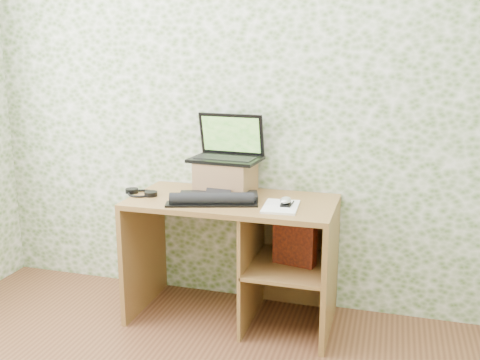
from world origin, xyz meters
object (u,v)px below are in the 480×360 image
(desk, at_px, (246,242))
(notepad, at_px, (281,207))
(riser, at_px, (226,177))
(keyboard, at_px, (216,198))
(laptop, at_px, (228,149))

(desk, bearing_deg, notepad, -27.40)
(riser, bearing_deg, keyboard, -87.55)
(riser, distance_m, notepad, 0.47)
(laptop, xyz_separation_m, keyboard, (0.01, -0.27, -0.24))
(desk, distance_m, riser, 0.42)
(laptop, distance_m, notepad, 0.54)
(riser, relative_size, laptop, 0.75)
(desk, relative_size, keyboard, 2.29)
(desk, distance_m, laptop, 0.58)
(desk, xyz_separation_m, keyboard, (-0.15, -0.11, 0.29))
(riser, xyz_separation_m, notepad, (0.39, -0.24, -0.09))
(laptop, height_order, keyboard, laptop)
(riser, bearing_deg, laptop, 90.00)
(desk, height_order, riser, riser)
(desk, xyz_separation_m, riser, (-0.16, 0.12, 0.37))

